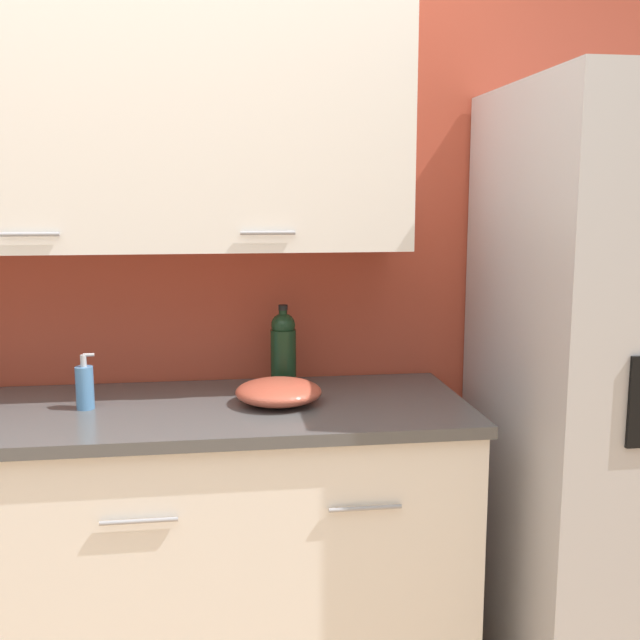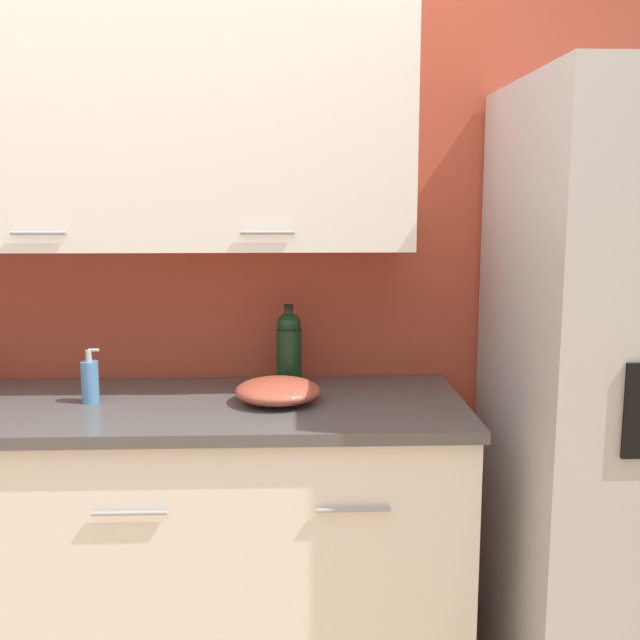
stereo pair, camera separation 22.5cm
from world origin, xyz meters
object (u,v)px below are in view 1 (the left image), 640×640
soap_dispenser (85,387)px  mixing_bowl (279,392)px  wine_bottle (283,348)px  refrigerator (640,394)px

soap_dispenser → mixing_bowl: soap_dispenser is taller
wine_bottle → mixing_bowl: wine_bottle is taller
refrigerator → mixing_bowl: refrigerator is taller
soap_dispenser → wine_bottle: bearing=17.2°
soap_dispenser → mixing_bowl: bearing=-2.0°
wine_bottle → refrigerator: bearing=-14.1°
wine_bottle → mixing_bowl: 0.23m
refrigerator → soap_dispenser: bearing=177.0°
mixing_bowl → refrigerator: bearing=-3.6°
wine_bottle → mixing_bowl: bearing=-99.3°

